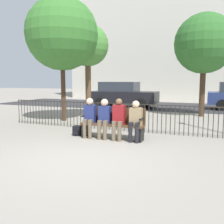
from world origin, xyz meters
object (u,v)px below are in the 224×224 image
(park_bench, at_px, (113,122))
(tree_0, at_px, (204,44))
(backpack, at_px, (78,131))
(seated_person_1, at_px, (104,116))
(tree_1, at_px, (88,46))
(seated_person_0, at_px, (90,115))
(seated_person_3, at_px, (135,119))
(tree_2, at_px, (62,34))
(parked_car_0, at_px, (123,94))
(seated_person_2, at_px, (119,117))

(park_bench, distance_m, tree_0, 6.90)
(backpack, bearing_deg, seated_person_1, -5.83)
(backpack, height_order, tree_0, tree_0)
(backpack, relative_size, tree_1, 0.07)
(seated_person_0, distance_m, tree_0, 7.21)
(tree_0, bearing_deg, backpack, -120.91)
(seated_person_3, bearing_deg, seated_person_1, 179.91)
(seated_person_3, height_order, tree_0, tree_0)
(seated_person_1, distance_m, tree_2, 4.81)
(seated_person_1, relative_size, parked_car_0, 0.28)
(tree_2, bearing_deg, seated_person_3, -32.41)
(park_bench, bearing_deg, tree_2, 143.55)
(park_bench, relative_size, seated_person_1, 1.62)
(seated_person_3, bearing_deg, seated_person_0, 179.91)
(seated_person_3, distance_m, tree_0, 6.75)
(seated_person_1, bearing_deg, backpack, 174.17)
(backpack, height_order, parked_car_0, parked_car_0)
(seated_person_1, height_order, seated_person_2, seated_person_2)
(seated_person_2, height_order, parked_car_0, parked_car_0)
(park_bench, bearing_deg, seated_person_0, -169.52)
(tree_1, bearing_deg, tree_0, 21.58)
(seated_person_0, height_order, tree_0, tree_0)
(seated_person_1, bearing_deg, parked_car_0, 105.09)
(backpack, bearing_deg, tree_2, 129.81)
(park_bench, height_order, tree_2, tree_2)
(parked_car_0, bearing_deg, tree_0, -26.76)
(seated_person_0, bearing_deg, tree_1, 116.91)
(park_bench, xyz_separation_m, seated_person_3, (0.72, -0.13, 0.15))
(tree_0, relative_size, tree_1, 1.12)
(seated_person_0, bearing_deg, tree_0, 62.99)
(seated_person_3, relative_size, tree_1, 0.27)
(seated_person_2, bearing_deg, seated_person_1, -179.83)
(seated_person_1, distance_m, parked_car_0, 8.67)
(seated_person_0, relative_size, parked_car_0, 0.28)
(seated_person_3, bearing_deg, tree_1, 130.97)
(park_bench, bearing_deg, parked_car_0, 106.77)
(tree_2, bearing_deg, seated_person_0, -45.20)
(tree_0, bearing_deg, seated_person_0, -117.01)
(seated_person_0, xyz_separation_m, tree_2, (-2.43, 2.45, 2.94))
(seated_person_1, relative_size, tree_2, 0.23)
(seated_person_2, xyz_separation_m, tree_0, (2.10, 5.95, 2.73))
(park_bench, xyz_separation_m, tree_2, (-3.14, 2.32, 3.11))
(seated_person_1, height_order, backpack, seated_person_1)
(park_bench, relative_size, backpack, 6.35)
(parked_car_0, bearing_deg, park_bench, -73.23)
(backpack, distance_m, tree_0, 7.55)
(park_bench, xyz_separation_m, seated_person_1, (-0.23, -0.13, 0.17))
(tree_0, bearing_deg, tree_2, -147.38)
(seated_person_1, xyz_separation_m, backpack, (-0.95, 0.10, -0.52))
(park_bench, xyz_separation_m, seated_person_0, (-0.71, -0.13, 0.17))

